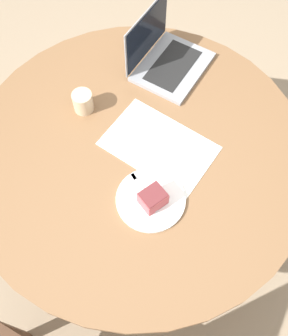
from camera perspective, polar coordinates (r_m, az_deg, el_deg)
The scene contains 8 objects.
ground_plane at distance 2.19m, azimuth -0.62°, elevation -7.66°, with size 12.00×12.00×0.00m, color gray.
dining_table at distance 1.58m, azimuth -0.85°, elevation 0.82°, with size 1.30×1.30×0.78m.
paper_document at distance 1.49m, azimuth 2.17°, elevation 3.25°, with size 0.47×0.40×0.00m.
plate at distance 1.38m, azimuth 0.97°, elevation -4.58°, with size 0.24×0.24×0.01m.
cake_slice at distance 1.34m, azimuth 1.28°, elevation -4.40°, with size 0.08×0.09×0.06m.
fork at distance 1.39m, azimuth -0.38°, elevation -2.93°, with size 0.17×0.03×0.00m.
coffee_glass at distance 1.57m, azimuth -8.85°, elevation 9.48°, with size 0.08×0.08×0.09m.
laptop at distance 1.70m, azimuth 3.23°, elevation 15.61°, with size 0.37×0.40×0.24m.
Camera 1 is at (0.67, -0.37, 2.05)m, focal length 42.00 mm.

